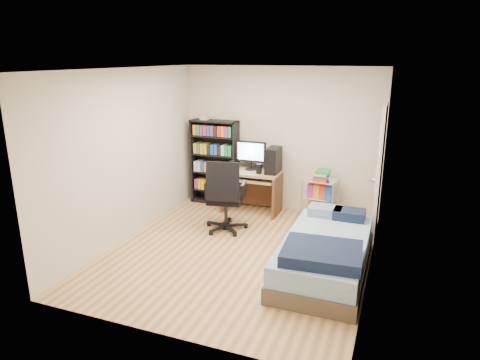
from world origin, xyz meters
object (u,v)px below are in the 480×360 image
at_px(computer_desk, 258,175).
at_px(bed, 325,254).
at_px(media_shelf, 215,161).
at_px(office_chair, 225,208).

relative_size(computer_desk, bed, 0.61).
xyz_separation_m(media_shelf, office_chair, (0.70, -1.19, -0.43)).
relative_size(media_shelf, computer_desk, 1.30).
xyz_separation_m(computer_desk, bed, (1.51, -1.80, -0.41)).
height_order(computer_desk, bed, computer_desk).
distance_m(media_shelf, computer_desk, 0.92).
distance_m(computer_desk, office_chair, 1.06).
xyz_separation_m(media_shelf, computer_desk, (0.90, -0.18, -0.12)).
distance_m(media_shelf, bed, 3.17).
relative_size(office_chair, bed, 0.56).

